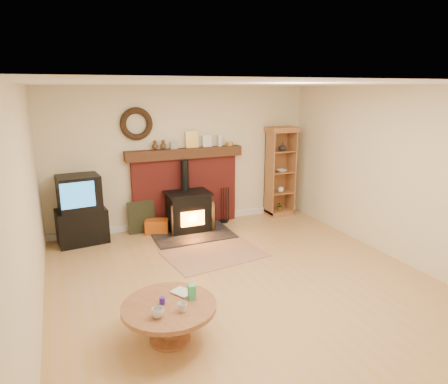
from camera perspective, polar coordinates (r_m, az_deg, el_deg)
name	(u,v)px	position (r m, az deg, el deg)	size (l,w,h in m)	color
ground	(246,285)	(5.49, 3.20, -13.12)	(5.50, 5.50, 0.00)	tan
room_shell	(244,157)	(5.01, 2.82, 4.99)	(5.02, 5.52, 2.61)	beige
chimney_breast	(185,184)	(7.55, -5.54, 1.15)	(2.20, 0.22, 1.78)	maroon
wood_stove	(189,213)	(7.29, -5.07, -2.95)	(1.40, 1.00, 1.30)	black
area_rug	(215,254)	(6.40, -1.34, -8.84)	(1.49, 1.03, 0.01)	brown
tv_unit	(81,211)	(7.12, -19.79, -2.55)	(0.85, 0.63, 1.17)	black
curio_cabinet	(280,171)	(8.21, 7.96, 2.93)	(0.58, 0.42, 1.81)	brown
firelog_box	(157,226)	(7.34, -9.53, -4.88)	(0.41, 0.26, 0.26)	#C6910D
leaning_painting	(142,217)	(7.38, -11.69, -3.52)	(0.49, 0.03, 0.59)	black
fire_tools	(224,215)	(7.81, 0.03, -3.24)	(0.19, 0.16, 0.70)	black
coffee_table	(169,311)	(4.30, -7.80, -16.53)	(0.98, 0.98, 0.58)	brown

